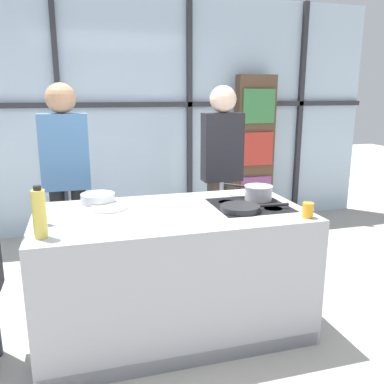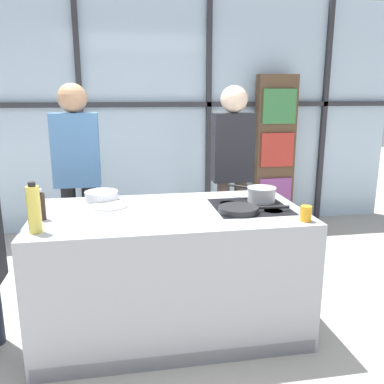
{
  "view_description": "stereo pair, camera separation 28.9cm",
  "coord_description": "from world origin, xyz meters",
  "views": [
    {
      "loc": [
        -0.59,
        -2.6,
        1.67
      ],
      "look_at": [
        0.17,
        0.1,
        0.99
      ],
      "focal_mm": 38.0,
      "sensor_mm": 36.0,
      "label": 1
    },
    {
      "loc": [
        -0.31,
        -2.67,
        1.67
      ],
      "look_at": [
        0.17,
        0.1,
        0.99
      ],
      "focal_mm": 38.0,
      "sensor_mm": 36.0,
      "label": 2
    }
  ],
  "objects": [
    {
      "name": "oil_bottle",
      "position": [
        -0.82,
        -0.32,
        1.03
      ],
      "size": [
        0.08,
        0.08,
        0.3
      ],
      "color": "#E0CC4C",
      "rests_on": "demo_island"
    },
    {
      "name": "mixing_bowl",
      "position": [
        -0.47,
        0.36,
        0.93
      ],
      "size": [
        0.25,
        0.25,
        0.07
      ],
      "color": "silver",
      "rests_on": "demo_island"
    },
    {
      "name": "demo_island",
      "position": [
        0.0,
        -0.0,
        0.44
      ],
      "size": [
        1.83,
        0.96,
        0.89
      ],
      "color": "#A8AAB2",
      "rests_on": "ground_plane"
    },
    {
      "name": "bookshelf",
      "position": [
        1.6,
        2.19,
        0.95
      ],
      "size": [
        0.5,
        0.19,
        1.9
      ],
      "color": "brown",
      "rests_on": "ground_plane"
    },
    {
      "name": "white_plate",
      "position": [
        -0.41,
        0.17,
        0.9
      ],
      "size": [
        0.25,
        0.25,
        0.01
      ],
      "primitive_type": "cylinder",
      "color": "white",
      "rests_on": "demo_island"
    },
    {
      "name": "saucepan",
      "position": [
        0.7,
        0.13,
        0.95
      ],
      "size": [
        0.31,
        0.32,
        0.11
      ],
      "color": "silver",
      "rests_on": "demo_island"
    },
    {
      "name": "spectator_far_left",
      "position": [
        -0.7,
        0.93,
        1.03
      ],
      "size": [
        0.39,
        0.25,
        1.76
      ],
      "rotation": [
        0.0,
        0.0,
        3.14
      ],
      "color": "black",
      "rests_on": "ground_plane"
    },
    {
      "name": "frying_pan",
      "position": [
        0.46,
        -0.13,
        0.91
      ],
      "size": [
        0.49,
        0.27,
        0.04
      ],
      "color": "#232326",
      "rests_on": "demo_island"
    },
    {
      "name": "pepper_grinder",
      "position": [
        -0.83,
        -0.06,
        0.98
      ],
      "size": [
        0.05,
        0.05,
        0.2
      ],
      "color": "#332319",
      "rests_on": "demo_island"
    },
    {
      "name": "back_window_wall",
      "position": [
        0.0,
        2.37,
        1.4
      ],
      "size": [
        6.4,
        0.1,
        2.8
      ],
      "color": "silver",
      "rests_on": "ground_plane"
    },
    {
      "name": "spectator_center_left",
      "position": [
        0.7,
        0.93,
        1.03
      ],
      "size": [
        0.37,
        0.24,
        1.74
      ],
      "rotation": [
        0.0,
        0.0,
        3.14
      ],
      "color": "#47382D",
      "rests_on": "ground_plane"
    },
    {
      "name": "juice_glass_near",
      "position": [
        0.82,
        -0.38,
        0.94
      ],
      "size": [
        0.07,
        0.07,
        0.1
      ],
      "primitive_type": "cylinder",
      "color": "orange",
      "rests_on": "demo_island"
    },
    {
      "name": "ground_plane",
      "position": [
        0.0,
        0.0,
        0.0
      ],
      "size": [
        18.0,
        18.0,
        0.0
      ],
      "primitive_type": "plane",
      "color": "#ADA89E"
    }
  ]
}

